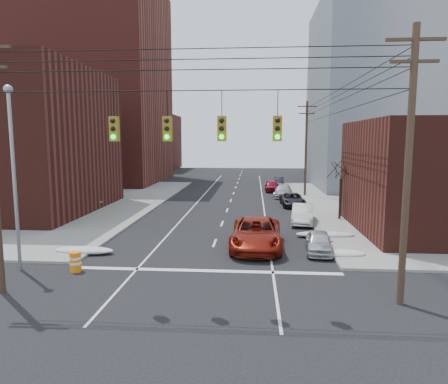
% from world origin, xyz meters
% --- Properties ---
extents(ground, '(160.00, 160.00, 0.00)m').
position_xyz_m(ground, '(0.00, 0.00, 0.00)').
color(ground, black).
rests_on(ground, ground).
extents(building_brick_tall, '(24.00, 20.00, 30.00)m').
position_xyz_m(building_brick_tall, '(-24.00, 48.00, 15.00)').
color(building_brick_tall, maroon).
rests_on(building_brick_tall, ground).
extents(building_brick_far, '(22.00, 18.00, 12.00)m').
position_xyz_m(building_brick_far, '(-26.00, 74.00, 6.00)').
color(building_brick_far, '#4C1D17').
rests_on(building_brick_far, ground).
extents(building_office, '(22.00, 20.00, 25.00)m').
position_xyz_m(building_office, '(22.00, 44.00, 12.50)').
color(building_office, gray).
rests_on(building_office, ground).
extents(building_glass, '(20.00, 18.00, 22.00)m').
position_xyz_m(building_glass, '(24.00, 70.00, 11.00)').
color(building_glass, gray).
rests_on(building_glass, ground).
extents(utility_pole_right, '(2.20, 0.28, 11.00)m').
position_xyz_m(utility_pole_right, '(8.50, 3.00, 5.78)').
color(utility_pole_right, '#473323').
rests_on(utility_pole_right, ground).
extents(utility_pole_far, '(2.20, 0.28, 11.00)m').
position_xyz_m(utility_pole_far, '(8.50, 34.00, 5.78)').
color(utility_pole_far, '#473323').
rests_on(utility_pole_far, ground).
extents(traffic_signals, '(17.00, 0.42, 2.02)m').
position_xyz_m(traffic_signals, '(0.10, 2.97, 7.17)').
color(traffic_signals, black).
rests_on(traffic_signals, ground).
extents(street_light, '(0.44, 0.44, 9.32)m').
position_xyz_m(street_light, '(-9.50, 6.00, 5.54)').
color(street_light, gray).
rests_on(street_light, ground).
extents(bare_tree, '(2.09, 2.20, 4.93)m').
position_xyz_m(bare_tree, '(9.59, 20.00, 2.32)').
color(bare_tree, black).
rests_on(bare_tree, ground).
extents(snow_nw, '(3.50, 1.08, 0.42)m').
position_xyz_m(snow_nw, '(-7.40, 9.00, 0.21)').
color(snow_nw, silver).
rests_on(snow_nw, ground).
extents(snow_ne, '(3.00, 1.08, 0.42)m').
position_xyz_m(snow_ne, '(7.40, 9.50, 0.21)').
color(snow_ne, silver).
rests_on(snow_ne, ground).
extents(snow_east_far, '(4.00, 1.08, 0.42)m').
position_xyz_m(snow_east_far, '(7.40, 14.00, 0.21)').
color(snow_east_far, silver).
rests_on(snow_east_far, ground).
extents(red_pickup, '(3.18, 6.64, 1.82)m').
position_xyz_m(red_pickup, '(2.67, 11.05, 0.91)').
color(red_pickup, maroon).
rests_on(red_pickup, ground).
extents(parked_car_a, '(1.89, 3.89, 1.28)m').
position_xyz_m(parked_car_a, '(6.39, 10.30, 0.64)').
color(parked_car_a, '#BCBCC1').
rests_on(parked_car_a, ground).
extents(parked_car_b, '(2.20, 4.77, 1.51)m').
position_xyz_m(parked_car_b, '(6.40, 18.63, 0.76)').
color(parked_car_b, silver).
rests_on(parked_car_b, ground).
extents(parked_car_c, '(2.36, 4.80, 1.31)m').
position_xyz_m(parked_car_c, '(6.40, 26.87, 0.66)').
color(parked_car_c, black).
rests_on(parked_car_c, ground).
extents(parked_car_d, '(2.59, 5.05, 1.40)m').
position_xyz_m(parked_car_d, '(5.89, 33.12, 0.70)').
color(parked_car_d, '#A1A1A5').
rests_on(parked_car_d, ground).
extents(parked_car_e, '(1.70, 4.19, 1.43)m').
position_xyz_m(parked_car_e, '(4.80, 38.17, 0.71)').
color(parked_car_e, maroon).
rests_on(parked_car_e, ground).
extents(parked_car_f, '(1.54, 3.88, 1.26)m').
position_xyz_m(parked_car_f, '(6.16, 45.43, 0.63)').
color(parked_car_f, black).
rests_on(parked_car_f, ground).
extents(lot_car_a, '(4.35, 2.98, 1.36)m').
position_xyz_m(lot_car_a, '(-15.30, 23.17, 0.83)').
color(lot_car_a, silver).
rests_on(lot_car_a, sidewalk_nw).
extents(lot_car_b, '(5.93, 4.19, 1.50)m').
position_xyz_m(lot_car_b, '(-14.58, 23.12, 0.90)').
color(lot_car_b, '#9E9EA2').
rests_on(lot_car_b, sidewalk_nw).
extents(lot_car_c, '(5.38, 3.52, 1.45)m').
position_xyz_m(lot_car_c, '(-17.83, 25.09, 0.87)').
color(lot_car_c, black).
rests_on(lot_car_c, sidewalk_nw).
extents(lot_car_d, '(4.16, 1.88, 1.39)m').
position_xyz_m(lot_car_d, '(-17.27, 28.30, 0.84)').
color(lot_car_d, '#AAA9AE').
rests_on(lot_car_d, sidewalk_nw).
extents(construction_barrel, '(0.73, 0.73, 1.01)m').
position_xyz_m(construction_barrel, '(-6.50, 5.91, 0.52)').
color(construction_barrel, orange).
rests_on(construction_barrel, ground).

